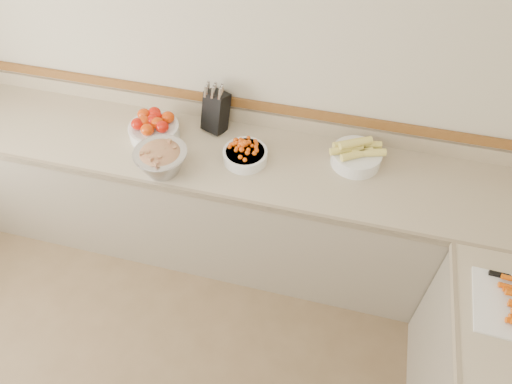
% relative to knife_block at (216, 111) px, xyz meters
% --- Properties ---
extents(back_wall, '(4.00, 0.00, 4.00)m').
position_rel_knife_block_xyz_m(back_wall, '(0.04, 0.10, 0.27)').
color(back_wall, beige).
rests_on(back_wall, ground_plane).
extents(counter_back, '(4.00, 0.65, 1.08)m').
position_rel_knife_block_xyz_m(counter_back, '(0.04, -0.22, -0.58)').
color(counter_back, tan).
rests_on(counter_back, ground_plane).
extents(knife_block, '(0.18, 0.20, 0.33)m').
position_rel_knife_block_xyz_m(knife_block, '(0.00, 0.00, 0.00)').
color(knife_block, black).
rests_on(knife_block, counter_back).
extents(tomato_bowl, '(0.30, 0.30, 0.15)m').
position_rel_knife_block_xyz_m(tomato_bowl, '(-0.34, -0.17, -0.06)').
color(tomato_bowl, white).
rests_on(tomato_bowl, counter_back).
extents(cherry_tomato_bowl, '(0.26, 0.26, 0.14)m').
position_rel_knife_block_xyz_m(cherry_tomato_bowl, '(0.24, -0.23, -0.08)').
color(cherry_tomato_bowl, white).
rests_on(cherry_tomato_bowl, counter_back).
extents(corn_bowl, '(0.32, 0.29, 0.17)m').
position_rel_knife_block_xyz_m(corn_bowl, '(0.86, -0.10, -0.07)').
color(corn_bowl, white).
rests_on(corn_bowl, counter_back).
extents(rhubarb_bowl, '(0.30, 0.30, 0.17)m').
position_rel_knife_block_xyz_m(rhubarb_bowl, '(-0.18, -0.43, -0.04)').
color(rhubarb_bowl, '#B2B2BA').
rests_on(rhubarb_bowl, counter_back).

